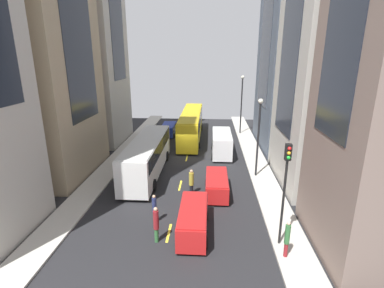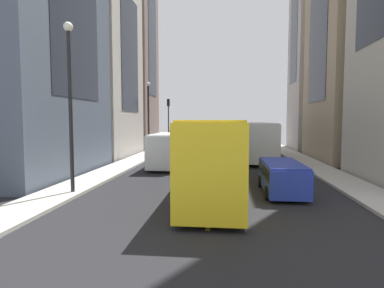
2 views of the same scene
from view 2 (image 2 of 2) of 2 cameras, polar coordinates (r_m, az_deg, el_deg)
ground_plane at (r=25.34m, az=4.72°, el=-3.86°), size 40.91×40.91×0.00m
sidewalk_west at (r=26.22m, az=21.05°, el=-3.69°), size 2.20×44.00×0.15m
sidewalk_east at (r=26.53m, az=-11.40°, el=-3.40°), size 2.20×44.00×0.15m
lane_stripe_0 at (r=46.22m, az=5.32°, el=-0.17°), size 0.16×2.00×0.01m
lane_stripe_1 at (r=39.24m, az=5.19°, el=-0.96°), size 0.16×2.00×0.01m
lane_stripe_2 at (r=32.28m, az=5.01°, el=-2.09°), size 0.16×2.00×0.01m
lane_stripe_3 at (r=25.34m, az=4.72°, el=-3.84°), size 0.16×2.00×0.01m
lane_stripe_4 at (r=18.44m, az=4.22°, el=-6.91°), size 0.16×2.00×0.01m
lane_stripe_5 at (r=11.65m, az=3.11°, el=-13.60°), size 0.16×2.00×0.01m
building_west_1 at (r=33.53m, az=30.26°, el=17.70°), size 9.97×9.90×23.37m
building_east_0 at (r=43.60m, az=-13.48°, el=19.20°), size 9.37×7.45×29.78m
building_east_1 at (r=34.01m, az=-19.40°, el=14.74°), size 10.04×9.53×19.78m
building_east_2 at (r=23.96m, az=-27.09°, el=21.85°), size 6.07×11.24×21.99m
city_bus_white at (r=29.74m, az=11.36°, el=1.17°), size 2.80×11.74×3.35m
streetcar_yellow at (r=17.19m, az=4.32°, el=-0.59°), size 2.70×14.67×3.59m
delivery_van_white at (r=24.13m, az=-4.42°, el=-0.64°), size 2.25×5.89×2.58m
car_red_0 at (r=33.73m, az=-0.20°, el=-0.25°), size 1.90×4.45×1.55m
car_blue_1 at (r=16.23m, az=15.86°, el=-5.37°), size 1.97×4.54×1.53m
car_red_2 at (r=39.02m, az=2.96°, el=0.50°), size 1.88×4.80×1.71m
pedestrian_crossing_near at (r=40.06m, az=6.08°, el=0.91°), size 0.33×0.33×2.31m
pedestrian_waiting_curb at (r=33.73m, az=3.26°, el=0.09°), size 0.38×0.38×2.11m
pedestrian_crossing_mid at (r=37.99m, az=6.84°, el=0.48°), size 0.29×0.29×2.01m
pedestrian_walking_far at (r=41.74m, az=-4.04°, el=1.17°), size 0.29×0.29×2.17m
traffic_light_near_corner at (r=40.53m, az=-4.24°, el=5.40°), size 0.32×0.44×6.10m
streetlamp_near at (r=16.22m, az=-21.05°, el=8.90°), size 0.44×0.44×7.99m
streetlamp_far at (r=30.62m, az=-7.83°, el=5.91°), size 0.44×0.44×7.06m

